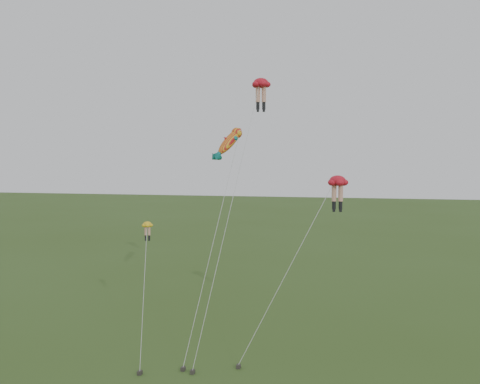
# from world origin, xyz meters

# --- Properties ---
(ground) EXTENTS (300.00, 300.00, 0.00)m
(ground) POSITION_xyz_m (0.00, 0.00, 0.00)
(ground) COLOR #334D1B
(ground) RESTS_ON ground
(legs_kite_red_high) EXTENTS (3.48, 11.59, 19.79)m
(legs_kite_red_high) POSITION_xyz_m (2.47, 8.01, 18.94)
(legs_kite_red_high) COLOR red
(legs_kite_red_high) RESTS_ON ground
(legs_kite_red_mid) EXTENTS (6.89, 5.19, 12.33)m
(legs_kite_red_mid) POSITION_xyz_m (8.60, 3.29, 11.61)
(legs_kite_red_mid) COLOR red
(legs_kite_red_mid) RESTS_ON ground
(legs_kite_yellow) EXTENTS (2.85, 7.66, 8.75)m
(legs_kite_yellow) POSITION_xyz_m (-5.21, 3.35, 7.89)
(legs_kite_yellow) COLOR yellow
(legs_kite_yellow) RESTS_ON ground
(fish_kite) EXTENTS (2.46, 10.12, 16.13)m
(fish_kite) POSITION_xyz_m (0.35, 6.56, 14.72)
(fish_kite) COLOR gold
(fish_kite) RESTS_ON ground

